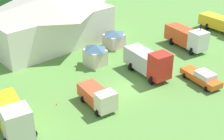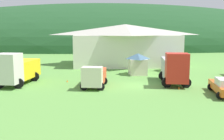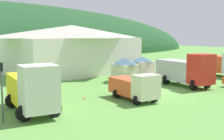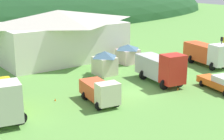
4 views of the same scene
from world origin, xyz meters
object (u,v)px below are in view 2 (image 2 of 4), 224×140
play_shed_pink (173,62)px  crane_truck_red (174,68)px  play_shed_cream (138,64)px  light_truck_cream (94,76)px  depot_building (125,44)px  traffic_cone_mid_row (67,82)px  traffic_cone_near_pickup (179,89)px  flatbed_truck_yellow (17,69)px

play_shed_pink → crane_truck_red: (-2.62, -9.30, 0.47)m
play_shed_cream → crane_truck_red: (3.14, -6.51, 0.31)m
light_truck_cream → depot_building: bearing=172.0°
traffic_cone_mid_row → traffic_cone_near_pickup: bearing=-21.2°
depot_building → traffic_cone_near_pickup: (3.38, -20.23, -3.61)m
traffic_cone_near_pickup → play_shed_pink: bearing=76.7°
play_shed_cream → play_shed_pink: (5.75, 2.79, -0.15)m
flatbed_truck_yellow → crane_truck_red: (17.61, -0.50, 0.01)m
light_truck_cream → crane_truck_red: crane_truck_red is taller
crane_truck_red → traffic_cone_mid_row: crane_truck_red is taller
play_shed_cream → flatbed_truck_yellow: size_ratio=0.41×
play_shed_pink → flatbed_truck_yellow: 22.06m
light_truck_cream → traffic_cone_near_pickup: light_truck_cream is taller
play_shed_cream → traffic_cone_near_pickup: 9.94m
light_truck_cream → traffic_cone_near_pickup: 8.97m
play_shed_cream → play_shed_pink: bearing=25.9°
light_truck_cream → traffic_cone_near_pickup: (8.74, -1.60, -1.20)m
play_shed_cream → light_truck_cream: bearing=-127.0°
play_shed_cream → play_shed_pink: 6.40m
depot_building → light_truck_cream: depot_building is taller
depot_building → traffic_cone_near_pickup: size_ratio=33.59×
flatbed_truck_yellow → depot_building: bearing=151.2°
play_shed_pink → crane_truck_red: size_ratio=0.39×
traffic_cone_mid_row → play_shed_pink: bearing=26.9°
play_shed_cream → traffic_cone_mid_row: (-9.09, -4.76, -1.50)m
light_truck_cream → traffic_cone_near_pickup: bearing=87.7°
crane_truck_red → traffic_cone_near_pickup: (-0.27, -2.88, -1.82)m
depot_building → traffic_cone_mid_row: (-8.57, -15.59, -3.61)m
depot_building → traffic_cone_near_pickup: 20.83m
flatbed_truck_yellow → light_truck_cream: size_ratio=1.37×
play_shed_pink → traffic_cone_near_pickup: (-2.89, -12.19, -1.35)m
play_shed_cream → traffic_cone_mid_row: play_shed_cream is taller
play_shed_pink → crane_truck_red: 9.67m
depot_building → traffic_cone_mid_row: bearing=-118.8°
light_truck_cream → traffic_cone_mid_row: size_ratio=10.34×
light_truck_cream → traffic_cone_mid_row: bearing=-125.5°
play_shed_pink → depot_building: bearing=128.0°
depot_building → play_shed_pink: depot_building is taller
play_shed_cream → crane_truck_red: size_ratio=0.41×
play_shed_cream → traffic_cone_near_pickup: (2.86, -9.40, -1.50)m
depot_building → traffic_cone_near_pickup: bearing=-80.5°
traffic_cone_near_pickup → traffic_cone_mid_row: traffic_cone_near_pickup is taller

